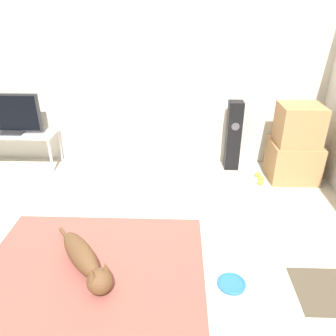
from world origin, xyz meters
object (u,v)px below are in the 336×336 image
object	(u,v)px
frisbee	(231,283)
tennis_ball_near_speaker	(261,179)
tennis_ball_by_boxes	(261,182)
cardboard_box_lower	(293,161)
floor_speaker	(233,136)
tv	(10,114)
tv_stand	(15,137)
tennis_ball_loose_on_carpet	(258,174)
cardboard_box_upper	(299,125)
dog	(85,260)

from	to	relation	value
frisbee	tennis_ball_near_speaker	distance (m)	1.80
frisbee	tennis_ball_by_boxes	world-z (taller)	tennis_ball_by_boxes
cardboard_box_lower	floor_speaker	bearing A→B (deg)	160.19
frisbee	tv	distance (m)	3.34
tv_stand	tennis_ball_loose_on_carpet	xyz separation A→B (m)	(3.14, -0.22, -0.38)
floor_speaker	frisbee	bearing A→B (deg)	-97.42
cardboard_box_upper	floor_speaker	world-z (taller)	cardboard_box_upper
frisbee	tennis_ball_loose_on_carpet	distance (m)	1.89
floor_speaker	tennis_ball_near_speaker	world-z (taller)	floor_speaker
tv_stand	floor_speaker	bearing A→B (deg)	0.85
frisbee	cardboard_box_upper	xyz separation A→B (m)	(0.97, 1.79, 0.69)
dog	tennis_ball_by_boxes	xyz separation A→B (m)	(1.74, 1.50, -0.09)
frisbee	tv	size ratio (longest dim) A/B	0.29
floor_speaker	cardboard_box_lower	bearing A→B (deg)	-19.81
cardboard_box_lower	cardboard_box_upper	size ratio (longest dim) A/B	1.18
cardboard_box_upper	floor_speaker	bearing A→B (deg)	158.68
frisbee	cardboard_box_upper	size ratio (longest dim) A/B	0.47
dog	tennis_ball_near_speaker	bearing A→B (deg)	42.09
cardboard_box_upper	floor_speaker	size ratio (longest dim) A/B	0.54
tv	tennis_ball_loose_on_carpet	size ratio (longest dim) A/B	11.85
cardboard_box_upper	tennis_ball_by_boxes	size ratio (longest dim) A/B	7.29
tennis_ball_near_speaker	tv	bearing A→B (deg)	174.08
dog	tennis_ball_by_boxes	size ratio (longest dim) A/B	12.11
tv	frisbee	bearing A→B (deg)	-38.23
cardboard_box_upper	tennis_ball_near_speaker	bearing A→B (deg)	-165.79
tennis_ball_by_boxes	cardboard_box_lower	bearing A→B (deg)	26.57
cardboard_box_upper	tennis_ball_near_speaker	xyz separation A→B (m)	(-0.37, -0.09, -0.67)
floor_speaker	tennis_ball_near_speaker	distance (m)	0.64
tennis_ball_by_boxes	tennis_ball_near_speaker	world-z (taller)	same
cardboard_box_upper	tv	distance (m)	3.54
tv_stand	tennis_ball_loose_on_carpet	world-z (taller)	tv_stand
cardboard_box_lower	tennis_ball_near_speaker	distance (m)	0.45
dog	frisbee	bearing A→B (deg)	-4.96
tv_stand	tennis_ball_by_boxes	xyz separation A→B (m)	(3.14, -0.42, -0.38)
dog	cardboard_box_lower	xyz separation A→B (m)	(2.15, 1.70, 0.11)
tv_stand	cardboard_box_upper	bearing A→B (deg)	-3.74
cardboard_box_lower	floor_speaker	size ratio (longest dim) A/B	0.63
cardboard_box_upper	tennis_ball_by_boxes	bearing A→B (deg)	-154.74
cardboard_box_lower	tennis_ball_by_boxes	size ratio (longest dim) A/B	8.58
tennis_ball_by_boxes	tennis_ball_near_speaker	xyz separation A→B (m)	(0.03, 0.09, 0.00)
floor_speaker	tennis_ball_near_speaker	xyz separation A→B (m)	(0.33, -0.37, -0.42)
cardboard_box_lower	tv	size ratio (longest dim) A/B	0.72
cardboard_box_lower	tv_stand	bearing A→B (deg)	176.54
dog	tv	xyz separation A→B (m)	(-1.40, 1.92, 0.60)
dog	cardboard_box_upper	size ratio (longest dim) A/B	1.66
tv_stand	frisbee	bearing A→B (deg)	-38.20
tv	tennis_ball_by_boxes	world-z (taller)	tv
tennis_ball_loose_on_carpet	tennis_ball_by_boxes	bearing A→B (deg)	-92.02
frisbee	floor_speaker	xyz separation A→B (m)	(0.27, 2.06, 0.44)
cardboard_box_lower	tv	world-z (taller)	tv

